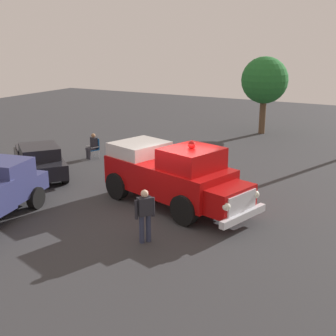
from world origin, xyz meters
name	(u,v)px	position (x,y,z in m)	size (l,w,h in m)	color
ground_plane	(172,212)	(0.00, 0.00, 0.00)	(60.00, 60.00, 0.00)	#333335
vintage_fire_truck	(173,174)	(0.66, 0.31, 1.20)	(3.83, 6.32, 2.59)	black
classic_hot_rod	(39,160)	(1.05, 7.24, 0.75)	(4.16, 4.57, 1.46)	black
lawn_chair_near_truck	(95,147)	(4.72, 6.96, 0.59)	(0.64, 0.64, 1.02)	#B7BABF
spectator_seated	(92,145)	(4.59, 7.01, 0.70)	(0.63, 0.54, 1.29)	#383842
spectator_standing	(145,212)	(-2.46, -0.40, 0.96)	(0.58, 0.46, 1.68)	#2D334C
oak_tree_right	(265,81)	(14.77, 1.20, 3.37)	(2.93, 2.93, 4.87)	brown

